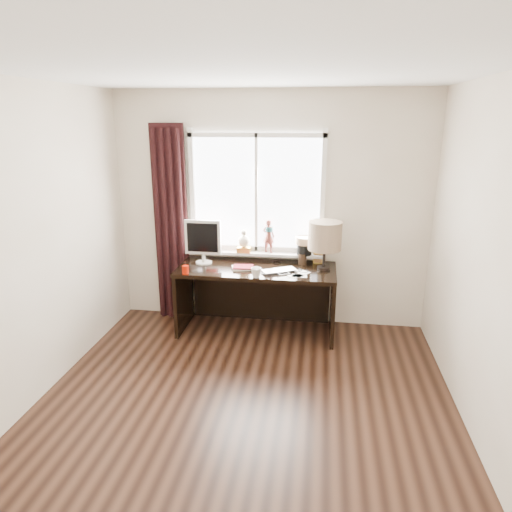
% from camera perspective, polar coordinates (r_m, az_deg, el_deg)
% --- Properties ---
extents(floor, '(3.50, 4.00, 0.00)m').
position_cam_1_polar(floor, '(3.81, -2.10, -20.24)').
color(floor, '#3F2418').
rests_on(floor, ground).
extents(ceiling, '(3.50, 4.00, 0.00)m').
position_cam_1_polar(ceiling, '(3.05, -2.66, 22.49)').
color(ceiling, white).
rests_on(ceiling, wall_back).
extents(wall_back, '(3.50, 0.00, 2.60)m').
position_cam_1_polar(wall_back, '(5.12, 1.78, 5.62)').
color(wall_back, '#C5B29A').
rests_on(wall_back, ground).
extents(wall_front, '(3.50, 0.00, 2.60)m').
position_cam_1_polar(wall_front, '(1.52, -17.85, -25.46)').
color(wall_front, '#C5B29A').
rests_on(wall_front, ground).
extents(wall_left, '(0.00, 4.00, 2.60)m').
position_cam_1_polar(wall_left, '(3.91, -28.44, -0.03)').
color(wall_left, '#C5B29A').
rests_on(wall_left, ground).
extents(wall_right, '(0.00, 4.00, 2.60)m').
position_cam_1_polar(wall_right, '(3.36, 28.44, -2.54)').
color(wall_right, '#C5B29A').
rests_on(wall_right, ground).
extents(laptop, '(0.43, 0.38, 0.03)m').
position_cam_1_polar(laptop, '(4.79, 2.93, -1.84)').
color(laptop, silver).
rests_on(laptop, desk).
extents(mug, '(0.13, 0.13, 0.11)m').
position_cam_1_polar(mug, '(4.61, 0.01, -2.05)').
color(mug, white).
rests_on(mug, desk).
extents(red_cup, '(0.07, 0.07, 0.09)m').
position_cam_1_polar(red_cup, '(4.77, -8.81, -1.70)').
color(red_cup, '#A61200').
rests_on(red_cup, desk).
extents(window, '(1.52, 0.23, 1.40)m').
position_cam_1_polar(window, '(5.08, 0.10, 5.57)').
color(window, white).
rests_on(window, ground).
extents(curtain, '(0.38, 0.09, 2.25)m').
position_cam_1_polar(curtain, '(5.31, -10.61, 3.72)').
color(curtain, black).
rests_on(curtain, floor).
extents(desk, '(1.70, 0.70, 0.75)m').
position_cam_1_polar(desk, '(5.09, 0.22, -3.75)').
color(desk, black).
rests_on(desk, floor).
extents(monitor, '(0.40, 0.18, 0.49)m').
position_cam_1_polar(monitor, '(5.02, -6.65, 2.11)').
color(monitor, beige).
rests_on(monitor, desk).
extents(notebook_stack, '(0.25, 0.21, 0.03)m').
position_cam_1_polar(notebook_stack, '(4.88, -1.67, -1.44)').
color(notebook_stack, beige).
rests_on(notebook_stack, desk).
extents(brush_holder, '(0.09, 0.09, 0.25)m').
position_cam_1_polar(brush_holder, '(5.04, 5.82, -0.37)').
color(brush_holder, black).
rests_on(brush_holder, desk).
extents(icon_frame, '(0.10, 0.03, 0.13)m').
position_cam_1_polar(icon_frame, '(5.08, 7.74, -0.25)').
color(icon_frame, gold).
rests_on(icon_frame, desk).
extents(table_lamp, '(0.35, 0.35, 0.52)m').
position_cam_1_polar(table_lamp, '(4.82, 8.61, 2.45)').
color(table_lamp, black).
rests_on(table_lamp, desk).
extents(loose_papers, '(0.24, 0.31, 0.00)m').
position_cam_1_polar(loose_papers, '(4.72, 5.44, -2.32)').
color(loose_papers, white).
rests_on(loose_papers, desk).
extents(desk_cables, '(0.44, 0.38, 0.01)m').
position_cam_1_polar(desk_cables, '(4.90, 4.67, -1.54)').
color(desk_cables, black).
rests_on(desk_cables, desk).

